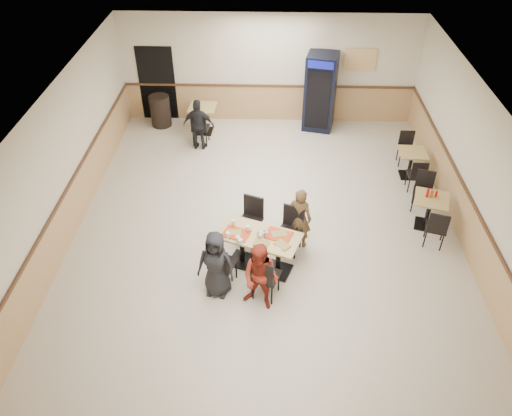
{
  "coord_description": "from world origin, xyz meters",
  "views": [
    {
      "loc": [
        0.04,
        -7.92,
        6.85
      ],
      "look_at": [
        -0.19,
        -0.5,
        1.03
      ],
      "focal_mm": 35.0,
      "sensor_mm": 36.0,
      "label": 1
    }
  ],
  "objects_px": {
    "lone_diner": "(199,125)",
    "back_table": "(203,115)",
    "diner_man_opposite": "(299,218)",
    "trash_bin": "(160,111)",
    "main_table": "(260,246)",
    "diner_woman_right": "(261,278)",
    "pepsi_cooler": "(320,92)",
    "side_table_far": "(411,160)",
    "side_table_near": "(430,208)",
    "diner_woman_left": "(216,264)"
  },
  "relations": [
    {
      "from": "lone_diner",
      "to": "back_table",
      "type": "bearing_deg",
      "value": -84.13
    },
    {
      "from": "diner_man_opposite",
      "to": "trash_bin",
      "type": "height_order",
      "value": "diner_man_opposite"
    },
    {
      "from": "main_table",
      "to": "trash_bin",
      "type": "height_order",
      "value": "trash_bin"
    },
    {
      "from": "lone_diner",
      "to": "back_table",
      "type": "relative_size",
      "value": 1.79
    },
    {
      "from": "diner_woman_right",
      "to": "pepsi_cooler",
      "type": "relative_size",
      "value": 0.66
    },
    {
      "from": "main_table",
      "to": "side_table_far",
      "type": "xyz_separation_m",
      "value": [
        3.51,
        3.21,
        -0.08
      ]
    },
    {
      "from": "side_table_near",
      "to": "pepsi_cooler",
      "type": "distance_m",
      "value": 4.75
    },
    {
      "from": "side_table_far",
      "to": "trash_bin",
      "type": "xyz_separation_m",
      "value": [
        -6.42,
        2.35,
        -0.01
      ]
    },
    {
      "from": "diner_woman_left",
      "to": "lone_diner",
      "type": "relative_size",
      "value": 1.01
    },
    {
      "from": "lone_diner",
      "to": "side_table_near",
      "type": "relative_size",
      "value": 1.62
    },
    {
      "from": "diner_woman_left",
      "to": "diner_woman_right",
      "type": "distance_m",
      "value": 0.84
    },
    {
      "from": "side_table_far",
      "to": "lone_diner",
      "type": "bearing_deg",
      "value": 167.66
    },
    {
      "from": "diner_woman_right",
      "to": "pepsi_cooler",
      "type": "height_order",
      "value": "pepsi_cooler"
    },
    {
      "from": "diner_woman_right",
      "to": "lone_diner",
      "type": "relative_size",
      "value": 1.0
    },
    {
      "from": "side_table_near",
      "to": "trash_bin",
      "type": "relative_size",
      "value": 0.96
    },
    {
      "from": "diner_woman_right",
      "to": "side_table_far",
      "type": "xyz_separation_m",
      "value": [
        3.48,
        4.18,
        -0.23
      ]
    },
    {
      "from": "lone_diner",
      "to": "side_table_far",
      "type": "xyz_separation_m",
      "value": [
        5.19,
        -1.13,
        -0.23
      ]
    },
    {
      "from": "side_table_far",
      "to": "pepsi_cooler",
      "type": "height_order",
      "value": "pepsi_cooler"
    },
    {
      "from": "diner_woman_left",
      "to": "back_table",
      "type": "height_order",
      "value": "diner_woman_left"
    },
    {
      "from": "lone_diner",
      "to": "side_table_far",
      "type": "bearing_deg",
      "value": 173.53
    },
    {
      "from": "diner_woman_right",
      "to": "trash_bin",
      "type": "distance_m",
      "value": 7.16
    },
    {
      "from": "side_table_near",
      "to": "trash_bin",
      "type": "distance_m",
      "value": 7.66
    },
    {
      "from": "lone_diner",
      "to": "main_table",
      "type": "bearing_deg",
      "value": 116.94
    },
    {
      "from": "lone_diner",
      "to": "side_table_near",
      "type": "distance_m",
      "value": 5.98
    },
    {
      "from": "lone_diner",
      "to": "trash_bin",
      "type": "height_order",
      "value": "lone_diner"
    },
    {
      "from": "diner_man_opposite",
      "to": "lone_diner",
      "type": "xyz_separation_m",
      "value": [
        -2.43,
        3.67,
        0.01
      ]
    },
    {
      "from": "diner_woman_left",
      "to": "diner_woman_right",
      "type": "bearing_deg",
      "value": -9.15
    },
    {
      "from": "lone_diner",
      "to": "pepsi_cooler",
      "type": "xyz_separation_m",
      "value": [
        3.15,
        1.26,
        0.36
      ]
    },
    {
      "from": "diner_woman_left",
      "to": "pepsi_cooler",
      "type": "bearing_deg",
      "value": 81.59
    },
    {
      "from": "diner_man_opposite",
      "to": "back_table",
      "type": "height_order",
      "value": "diner_man_opposite"
    },
    {
      "from": "trash_bin",
      "to": "diner_woman_left",
      "type": "bearing_deg",
      "value": -70.95
    },
    {
      "from": "diner_woman_left",
      "to": "side_table_near",
      "type": "distance_m",
      "value": 4.7
    },
    {
      "from": "diner_man_opposite",
      "to": "main_table",
      "type": "bearing_deg",
      "value": 62.86
    },
    {
      "from": "diner_man_opposite",
      "to": "trash_bin",
      "type": "bearing_deg",
      "value": -32.0
    },
    {
      "from": "diner_woman_right",
      "to": "diner_man_opposite",
      "type": "height_order",
      "value": "diner_woman_right"
    },
    {
      "from": "main_table",
      "to": "diner_man_opposite",
      "type": "bearing_deg",
      "value": 62.1
    },
    {
      "from": "main_table",
      "to": "side_table_near",
      "type": "height_order",
      "value": "main_table"
    },
    {
      "from": "side_table_far",
      "to": "side_table_near",
      "type": "bearing_deg",
      "value": -90.81
    },
    {
      "from": "trash_bin",
      "to": "side_table_near",
      "type": "bearing_deg",
      "value": -33.42
    },
    {
      "from": "pepsi_cooler",
      "to": "main_table",
      "type": "bearing_deg",
      "value": -92.4
    },
    {
      "from": "diner_man_opposite",
      "to": "pepsi_cooler",
      "type": "height_order",
      "value": "pepsi_cooler"
    },
    {
      "from": "back_table",
      "to": "side_table_far",
      "type": "bearing_deg",
      "value": -21.07
    },
    {
      "from": "back_table",
      "to": "diner_woman_left",
      "type": "bearing_deg",
      "value": -81.14
    },
    {
      "from": "pepsi_cooler",
      "to": "trash_bin",
      "type": "relative_size",
      "value": 2.39
    },
    {
      "from": "diner_man_opposite",
      "to": "back_table",
      "type": "relative_size",
      "value": 1.77
    },
    {
      "from": "diner_woman_right",
      "to": "side_table_near",
      "type": "xyz_separation_m",
      "value": [
        3.45,
        2.3,
        -0.2
      ]
    },
    {
      "from": "diner_man_opposite",
      "to": "trash_bin",
      "type": "xyz_separation_m",
      "value": [
        -3.66,
        4.88,
        -0.24
      ]
    },
    {
      "from": "lone_diner",
      "to": "back_table",
      "type": "height_order",
      "value": "lone_diner"
    },
    {
      "from": "diner_woman_left",
      "to": "diner_man_opposite",
      "type": "relative_size",
      "value": 1.02
    },
    {
      "from": "main_table",
      "to": "back_table",
      "type": "xyz_separation_m",
      "value": [
        -1.67,
        5.21,
        -0.02
      ]
    }
  ]
}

